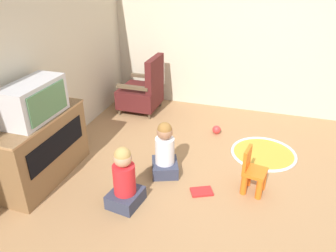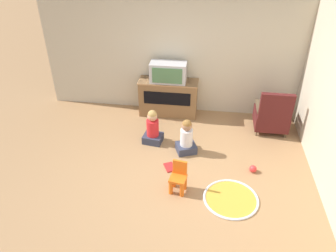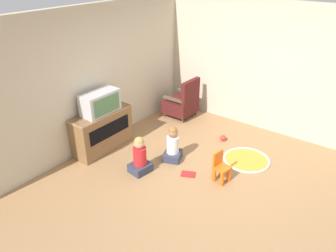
% 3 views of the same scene
% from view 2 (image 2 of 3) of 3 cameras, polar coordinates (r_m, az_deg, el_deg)
% --- Properties ---
extents(ground_plane, '(30.00, 30.00, 0.00)m').
position_cam_2_polar(ground_plane, '(5.41, 1.26, -9.04)').
color(ground_plane, '#9E754C').
extents(wall_back, '(5.36, 0.12, 2.61)m').
position_cam_2_polar(wall_back, '(6.76, 0.95, 12.99)').
color(wall_back, beige).
rests_on(wall_back, ground_plane).
extents(tv_cabinet, '(1.21, 0.44, 0.77)m').
position_cam_2_polar(tv_cabinet, '(6.87, 0.07, 5.05)').
color(tv_cabinet, brown).
rests_on(tv_cabinet, ground_plane).
extents(television, '(0.72, 0.35, 0.40)m').
position_cam_2_polar(television, '(6.60, 0.04, 9.33)').
color(television, '#B7B7BC').
rests_on(television, tv_cabinet).
extents(black_armchair, '(0.64, 0.63, 0.92)m').
position_cam_2_polar(black_armchair, '(6.63, 17.64, 1.68)').
color(black_armchair, brown).
rests_on(black_armchair, ground_plane).
extents(yellow_kid_chair, '(0.28, 0.27, 0.52)m').
position_cam_2_polar(yellow_kid_chair, '(5.07, 1.81, -9.26)').
color(yellow_kid_chair, orange).
rests_on(yellow_kid_chair, ground_plane).
extents(play_mat, '(0.84, 0.84, 0.04)m').
position_cam_2_polar(play_mat, '(5.15, 10.90, -12.34)').
color(play_mat, gold).
rests_on(play_mat, ground_plane).
extents(child_watching_left, '(0.38, 0.35, 0.68)m').
position_cam_2_polar(child_watching_left, '(6.04, -2.68, -0.45)').
color(child_watching_left, '#33384C').
rests_on(child_watching_left, ground_plane).
extents(child_watching_center, '(0.42, 0.40, 0.66)m').
position_cam_2_polar(child_watching_center, '(5.80, 3.22, -2.14)').
color(child_watching_center, '#33384C').
rests_on(child_watching_center, ground_plane).
extents(toy_ball, '(0.12, 0.12, 0.12)m').
position_cam_2_polar(toy_ball, '(5.67, 14.58, -7.23)').
color(toy_ball, red).
rests_on(toy_ball, ground_plane).
extents(book, '(0.24, 0.28, 0.02)m').
position_cam_2_polar(book, '(5.60, 0.30, -7.18)').
color(book, '#B22323').
rests_on(book, ground_plane).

